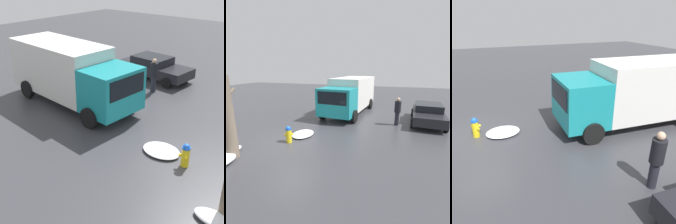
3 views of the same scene
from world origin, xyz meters
The scene contains 5 objects.
ground_plane centered at (0.00, 0.00, 0.00)m, with size 60.00×60.00×0.00m, color #38383D.
fire_hydrant centered at (0.00, 0.00, 0.45)m, with size 0.40×0.44×0.87m.
delivery_truck centered at (7.06, -1.31, 1.59)m, with size 7.32×3.12×2.89m.
pedestrian centered at (4.71, -5.12, 1.01)m, with size 0.40×0.40×1.85m.
snow_pile_by_hydrant centered at (1.06, -0.19, 0.09)m, with size 1.42×1.11×0.18m.
Camera 3 is at (0.38, -8.84, 4.65)m, focal length 35.00 mm.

